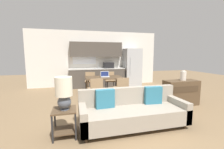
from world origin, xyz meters
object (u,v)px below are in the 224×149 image
(side_table, at_px, (65,118))
(couch, at_px, (132,111))
(dining_chair_near_left, at_px, (96,88))
(dining_chair_near_right, at_px, (122,87))
(refrigerator, at_px, (132,67))
(vase, at_px, (183,76))
(table_lamp, at_px, (64,91))
(dining_chair_far_right, at_px, (110,80))
(credenza, at_px, (181,93))
(laptop, at_px, (105,75))
(dining_table, at_px, (104,79))
(dining_chair_far_left, at_px, (90,80))

(side_table, bearing_deg, couch, 3.18)
(dining_chair_near_left, relative_size, dining_chair_near_right, 1.00)
(refrigerator, distance_m, vase, 3.24)
(table_lamp, distance_m, dining_chair_far_right, 3.73)
(credenza, relative_size, laptop, 3.20)
(couch, relative_size, laptop, 6.85)
(dining_chair_near_right, relative_size, dining_chair_far_right, 1.00)
(refrigerator, relative_size, vase, 6.00)
(side_table, height_order, table_lamp, table_lamp)
(dining_chair_far_right, bearing_deg, vase, -50.14)
(couch, height_order, dining_chair_near_right, dining_chair_near_right)
(refrigerator, bearing_deg, credenza, -84.35)
(refrigerator, height_order, side_table, refrigerator)
(dining_table, xyz_separation_m, table_lamp, (-1.26, -2.56, 0.22))
(refrigerator, xyz_separation_m, vase, (0.40, -3.21, -0.02))
(couch, height_order, dining_chair_far_right, dining_chair_far_right)
(dining_table, height_order, dining_chair_near_right, dining_chair_near_right)
(couch, xyz_separation_m, dining_chair_near_left, (-0.55, 1.72, 0.16))
(couch, bearing_deg, dining_chair_near_left, 107.77)
(dining_chair_far_left, bearing_deg, dining_chair_near_right, -54.03)
(table_lamp, xyz_separation_m, credenza, (3.39, 1.03, -0.50))
(side_table, relative_size, credenza, 0.50)
(dining_chair_far_left, distance_m, laptop, 0.93)
(table_lamp, xyz_separation_m, dining_chair_near_right, (1.69, 1.75, -0.39))
(dining_chair_near_left, bearing_deg, dining_chair_near_right, 167.46)
(refrigerator, bearing_deg, dining_chair_far_left, -157.74)
(couch, bearing_deg, dining_chair_far_left, 99.57)
(dining_table, relative_size, vase, 4.34)
(dining_chair_near_right, bearing_deg, couch, 78.79)
(dining_chair_far_left, bearing_deg, dining_chair_near_left, -81.77)
(dining_chair_near_right, bearing_deg, credenza, 155.86)
(dining_table, xyz_separation_m, side_table, (-1.27, -2.54, -0.31))
(couch, xyz_separation_m, dining_chair_near_right, (0.30, 1.66, 0.16))
(vase, height_order, dining_chair_far_right, vase)
(dining_table, xyz_separation_m, credenza, (2.13, -1.52, -0.28))
(table_lamp, distance_m, dining_chair_near_right, 2.47)
(dining_chair_far_left, bearing_deg, credenza, -34.28)
(refrigerator, bearing_deg, vase, -82.96)
(side_table, relative_size, vase, 1.73)
(refrigerator, relative_size, table_lamp, 2.99)
(vase, height_order, dining_chair_far_left, vase)
(vase, xyz_separation_m, dining_chair_near_left, (-2.62, 0.75, -0.42))
(refrigerator, bearing_deg, side_table, -125.84)
(table_lamp, xyz_separation_m, vase, (3.46, 1.06, 0.03))
(side_table, bearing_deg, credenza, 16.63)
(refrigerator, xyz_separation_m, couch, (-1.67, -4.18, -0.60))
(dining_chair_near_left, xyz_separation_m, dining_chair_far_left, (-0.00, 1.55, 0.00))
(vase, bearing_deg, dining_chair_near_left, 163.99)
(dining_chair_far_right, bearing_deg, couch, -93.75)
(side_table, xyz_separation_m, table_lamp, (0.01, -0.02, 0.52))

